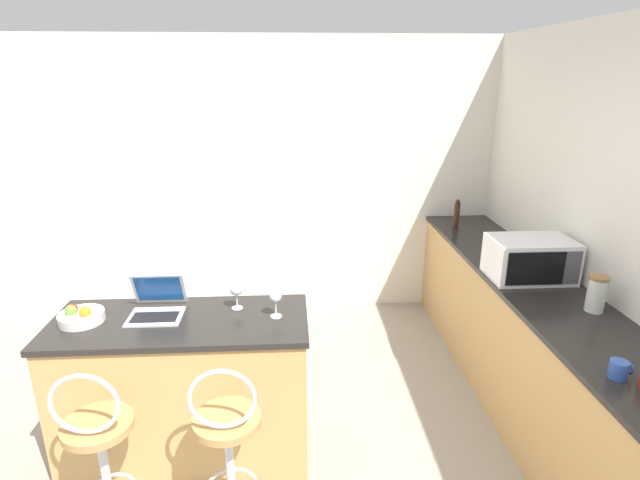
# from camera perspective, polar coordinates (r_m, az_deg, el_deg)

# --- Properties ---
(wall_back) EXTENTS (12.00, 0.06, 2.60)m
(wall_back) POSITION_cam_1_polar(r_m,az_deg,el_deg) (4.78, -5.64, 6.76)
(wall_back) COLOR silver
(wall_back) RESTS_ON ground_plane
(breakfast_bar) EXTENTS (1.45, 0.61, 0.93)m
(breakfast_bar) POSITION_cam_1_polar(r_m,az_deg,el_deg) (3.21, -15.03, -16.19)
(breakfast_bar) COLOR tan
(breakfast_bar) RESTS_ON ground_plane
(counter_right) EXTENTS (0.61, 3.24, 0.93)m
(counter_right) POSITION_cam_1_polar(r_m,az_deg,el_deg) (3.89, 22.18, -10.47)
(counter_right) COLOR tan
(counter_right) RESTS_ON ground_plane
(bar_stool_near) EXTENTS (0.40, 0.40, 0.99)m
(bar_stool_near) POSITION_cam_1_polar(r_m,az_deg,el_deg) (2.88, -23.71, -21.87)
(bar_stool_near) COLOR silver
(bar_stool_near) RESTS_ON ground_plane
(bar_stool_far) EXTENTS (0.40, 0.40, 0.99)m
(bar_stool_far) POSITION_cam_1_polar(r_m,az_deg,el_deg) (2.74, -10.41, -22.79)
(bar_stool_far) COLOR silver
(bar_stool_far) RESTS_ON ground_plane
(laptop) EXTENTS (0.30, 0.29, 0.23)m
(laptop) POSITION_cam_1_polar(r_m,az_deg,el_deg) (3.06, -18.12, -6.99)
(laptop) COLOR #B7BABF
(laptop) RESTS_ON breakfast_bar
(microwave) EXTENTS (0.54, 0.36, 0.28)m
(microwave) POSITION_cam_1_polar(r_m,az_deg,el_deg) (3.66, 22.90, -1.99)
(microwave) COLOR white
(microwave) RESTS_ON counter_right
(wine_glass_tall) EXTENTS (0.08, 0.08, 0.16)m
(wine_glass_tall) POSITION_cam_1_polar(r_m,az_deg,el_deg) (2.99, -9.54, -5.66)
(wine_glass_tall) COLOR silver
(wine_glass_tall) RESTS_ON breakfast_bar
(pepper_mill) EXTENTS (0.05, 0.05, 0.27)m
(pepper_mill) POSITION_cam_1_polar(r_m,az_deg,el_deg) (4.65, 15.35, 2.84)
(pepper_mill) COLOR #331E14
(pepper_mill) RESTS_ON counter_right
(fruit_bowl) EXTENTS (0.25, 0.25, 0.11)m
(fruit_bowl) POSITION_cam_1_polar(r_m,az_deg,el_deg) (3.13, -25.69, -7.83)
(fruit_bowl) COLOR silver
(fruit_bowl) RESTS_ON breakfast_bar
(mug_blue) EXTENTS (0.10, 0.08, 0.09)m
(mug_blue) POSITION_cam_1_polar(r_m,az_deg,el_deg) (2.72, 30.99, -12.56)
(mug_blue) COLOR #2D51AD
(mug_blue) RESTS_ON counter_right
(wine_glass_short) EXTENTS (0.07, 0.07, 0.16)m
(wine_glass_short) POSITION_cam_1_polar(r_m,az_deg,el_deg) (2.86, -5.10, -6.58)
(wine_glass_short) COLOR silver
(wine_glass_short) RESTS_ON breakfast_bar
(storage_jar) EXTENTS (0.11, 0.11, 0.22)m
(storage_jar) POSITION_cam_1_polar(r_m,az_deg,el_deg) (3.33, 29.05, -5.37)
(storage_jar) COLOR silver
(storage_jar) RESTS_ON counter_right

